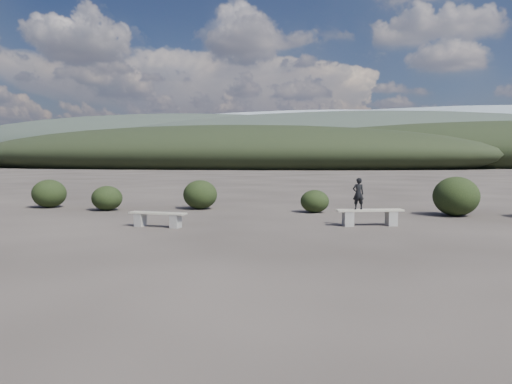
# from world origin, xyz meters

# --- Properties ---
(ground) EXTENTS (1200.00, 1200.00, 0.00)m
(ground) POSITION_xyz_m (0.00, 0.00, 0.00)
(ground) COLOR #2C2622
(ground) RESTS_ON ground
(bench_left) EXTENTS (1.75, 0.55, 0.43)m
(bench_left) POSITION_xyz_m (-2.86, 4.12, 0.26)
(bench_left) COLOR slate
(bench_left) RESTS_ON ground
(bench_right) EXTENTS (1.99, 0.92, 0.49)m
(bench_right) POSITION_xyz_m (3.17, 5.59, 0.30)
(bench_right) COLOR slate
(bench_right) RESTS_ON ground
(seated_person) EXTENTS (0.39, 0.32, 0.93)m
(seated_person) POSITION_xyz_m (2.83, 5.49, 0.95)
(seated_person) COLOR black
(seated_person) RESTS_ON bench_right
(shrub_a) EXTENTS (1.15, 1.15, 0.94)m
(shrub_a) POSITION_xyz_m (-6.55, 8.10, 0.47)
(shrub_a) COLOR black
(shrub_a) RESTS_ON ground
(shrub_b) EXTENTS (1.33, 1.33, 1.14)m
(shrub_b) POSITION_xyz_m (-3.22, 9.30, 0.57)
(shrub_b) COLOR black
(shrub_b) RESTS_ON ground
(shrub_c) EXTENTS (1.05, 1.05, 0.84)m
(shrub_c) POSITION_xyz_m (1.29, 8.88, 0.42)
(shrub_c) COLOR black
(shrub_c) RESTS_ON ground
(shrub_d) EXTENTS (1.56, 1.56, 1.36)m
(shrub_d) POSITION_xyz_m (6.16, 8.75, 0.68)
(shrub_d) COLOR black
(shrub_d) RESTS_ON ground
(shrub_f) EXTENTS (1.35, 1.35, 1.14)m
(shrub_f) POSITION_xyz_m (-9.38, 8.67, 0.57)
(shrub_f) COLOR black
(shrub_f) RESTS_ON ground
(mountain_ridges) EXTENTS (500.00, 400.00, 56.00)m
(mountain_ridges) POSITION_xyz_m (-7.48, 339.06, 10.84)
(mountain_ridges) COLOR black
(mountain_ridges) RESTS_ON ground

